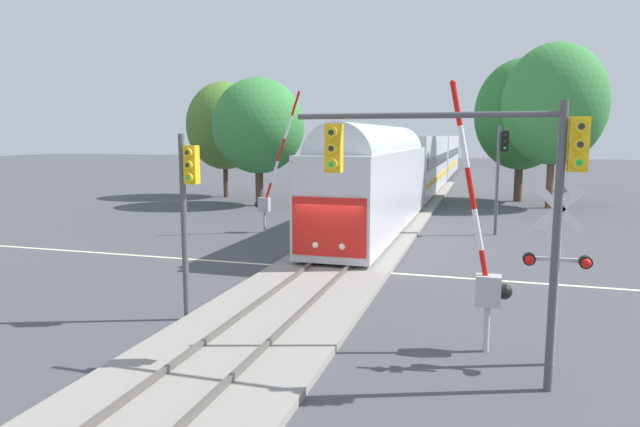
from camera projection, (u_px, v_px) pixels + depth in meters
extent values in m
plane|color=#47474C|center=(333.00, 269.00, 20.87)|extent=(220.00, 220.00, 0.00)
cube|color=beige|center=(333.00, 269.00, 20.87)|extent=(44.00, 0.20, 0.01)
cube|color=gray|center=(333.00, 267.00, 20.86)|extent=(4.40, 80.00, 0.18)
cube|color=#56514C|center=(315.00, 261.00, 21.04)|extent=(0.10, 80.00, 0.14)
cube|color=#56514C|center=(352.00, 264.00, 20.64)|extent=(0.10, 80.00, 0.14)
cube|color=silver|center=(376.00, 189.00, 28.37)|extent=(3.00, 17.59, 3.90)
cube|color=red|center=(329.00, 227.00, 20.08)|extent=(2.76, 0.08, 2.15)
cylinder|color=silver|center=(376.00, 153.00, 28.12)|extent=(2.76, 15.83, 2.76)
sphere|color=#F4F2CC|center=(315.00, 245.00, 20.31)|extent=(0.24, 0.24, 0.24)
sphere|color=#F4F2CC|center=(342.00, 247.00, 20.02)|extent=(0.24, 0.24, 0.24)
cube|color=silver|center=(421.00, 163.00, 47.69)|extent=(3.00, 21.40, 4.60)
cube|color=black|center=(439.00, 160.00, 47.22)|extent=(0.04, 19.26, 0.90)
cube|color=gold|center=(439.00, 177.00, 47.42)|extent=(0.04, 19.69, 0.36)
cube|color=silver|center=(441.00, 155.00, 68.87)|extent=(3.00, 21.40, 4.60)
cube|color=black|center=(454.00, 152.00, 68.40)|extent=(0.04, 19.26, 0.90)
cube|color=gold|center=(454.00, 164.00, 68.60)|extent=(0.04, 19.69, 0.36)
cylinder|color=#B7B7BC|center=(486.00, 328.00, 12.84)|extent=(0.14, 0.14, 1.10)
cube|color=#B7B7BC|center=(488.00, 290.00, 12.72)|extent=(0.56, 0.40, 0.70)
sphere|color=black|center=(504.00, 292.00, 12.62)|extent=(0.36, 0.36, 0.36)
cylinder|color=red|center=(485.00, 270.00, 12.68)|extent=(0.30, 0.12, 0.95)
cylinder|color=white|center=(478.00, 229.00, 12.61)|extent=(0.30, 0.12, 0.95)
cylinder|color=red|center=(471.00, 188.00, 12.53)|extent=(0.30, 0.12, 0.95)
cylinder|color=white|center=(464.00, 147.00, 12.46)|extent=(0.30, 0.12, 0.95)
cylinder|color=red|center=(456.00, 104.00, 12.38)|extent=(0.30, 0.12, 0.95)
sphere|color=red|center=(453.00, 83.00, 12.34)|extent=(0.14, 0.14, 0.14)
cylinder|color=#B2B2B7|center=(555.00, 280.00, 11.90)|extent=(0.14, 0.14, 3.77)
cube|color=white|center=(560.00, 209.00, 11.67)|extent=(0.98, 0.05, 0.98)
cube|color=white|center=(560.00, 209.00, 11.67)|extent=(0.98, 0.05, 0.98)
cube|color=#B2B2B7|center=(556.00, 259.00, 11.84)|extent=(1.10, 0.08, 0.08)
cylinder|color=black|center=(529.00, 259.00, 11.90)|extent=(0.26, 0.18, 0.26)
cylinder|color=black|center=(586.00, 262.00, 11.59)|extent=(0.26, 0.18, 0.26)
sphere|color=red|center=(529.00, 260.00, 11.81)|extent=(0.20, 0.20, 0.20)
sphere|color=red|center=(586.00, 263.00, 11.50)|extent=(0.20, 0.20, 0.20)
cone|color=black|center=(561.00, 186.00, 11.63)|extent=(0.28, 0.28, 0.22)
cylinder|color=#B7B7BC|center=(265.00, 222.00, 28.75)|extent=(0.14, 0.14, 1.10)
cube|color=#B7B7BC|center=(264.00, 204.00, 28.63)|extent=(0.56, 0.40, 0.70)
sphere|color=black|center=(258.00, 204.00, 28.73)|extent=(0.36, 0.36, 0.36)
cylinder|color=red|center=(268.00, 194.00, 28.50)|extent=(0.50, 0.12, 1.16)
cylinder|color=white|center=(274.00, 172.00, 28.23)|extent=(0.50, 0.12, 1.16)
cylinder|color=red|center=(281.00, 150.00, 27.97)|extent=(0.50, 0.12, 1.16)
cylinder|color=white|center=(288.00, 127.00, 27.71)|extent=(0.50, 0.12, 1.16)
cylinder|color=red|center=(295.00, 104.00, 27.45)|extent=(0.50, 0.12, 1.16)
sphere|color=red|center=(299.00, 92.00, 27.32)|extent=(0.14, 0.14, 0.14)
cylinder|color=#4C4C51|center=(555.00, 250.00, 10.55)|extent=(0.16, 0.16, 5.58)
cube|color=gold|center=(578.00, 144.00, 10.20)|extent=(0.34, 0.26, 1.00)
sphere|color=#262626|center=(581.00, 126.00, 10.01)|extent=(0.20, 0.20, 0.20)
cylinder|color=gold|center=(581.00, 126.00, 9.98)|extent=(0.24, 0.10, 0.24)
sphere|color=#262626|center=(580.00, 144.00, 10.05)|extent=(0.20, 0.20, 0.20)
cylinder|color=gold|center=(580.00, 144.00, 10.02)|extent=(0.24, 0.10, 0.24)
sphere|color=green|center=(579.00, 162.00, 10.10)|extent=(0.20, 0.20, 0.20)
cylinder|color=gold|center=(579.00, 162.00, 10.07)|extent=(0.24, 0.10, 0.24)
cylinder|color=#4C4C51|center=(422.00, 115.00, 10.92)|extent=(5.11, 0.12, 0.12)
cube|color=gold|center=(334.00, 148.00, 11.51)|extent=(0.34, 0.26, 1.00)
sphere|color=#262626|center=(332.00, 133.00, 11.33)|extent=(0.20, 0.20, 0.20)
cylinder|color=gold|center=(332.00, 133.00, 11.30)|extent=(0.24, 0.10, 0.24)
sphere|color=#262626|center=(332.00, 148.00, 11.37)|extent=(0.20, 0.20, 0.20)
cylinder|color=gold|center=(332.00, 148.00, 11.34)|extent=(0.24, 0.10, 0.24)
sphere|color=green|center=(332.00, 164.00, 11.41)|extent=(0.20, 0.20, 0.20)
cylinder|color=gold|center=(332.00, 164.00, 11.38)|extent=(0.24, 0.10, 0.24)
cylinder|color=#4C4C51|center=(184.00, 229.00, 14.81)|extent=(0.16, 0.16, 4.99)
cube|color=gold|center=(192.00, 165.00, 14.49)|extent=(0.34, 0.26, 1.00)
sphere|color=#262626|center=(188.00, 153.00, 14.31)|extent=(0.20, 0.20, 0.20)
cylinder|color=gold|center=(188.00, 153.00, 14.28)|extent=(0.24, 0.10, 0.24)
sphere|color=#262626|center=(189.00, 165.00, 14.35)|extent=(0.20, 0.20, 0.20)
cylinder|color=gold|center=(188.00, 165.00, 14.32)|extent=(0.24, 0.10, 0.24)
sphere|color=green|center=(189.00, 177.00, 14.40)|extent=(0.20, 0.20, 0.20)
cylinder|color=gold|center=(188.00, 178.00, 14.37)|extent=(0.24, 0.10, 0.24)
cylinder|color=#4C4C51|center=(497.00, 181.00, 27.69)|extent=(0.16, 0.16, 5.47)
cube|color=black|center=(505.00, 141.00, 27.34)|extent=(0.34, 0.26, 1.00)
sphere|color=#262626|center=(505.00, 135.00, 27.16)|extent=(0.20, 0.20, 0.20)
cylinder|color=black|center=(505.00, 135.00, 27.13)|extent=(0.24, 0.10, 0.24)
sphere|color=#262626|center=(505.00, 141.00, 27.20)|extent=(0.20, 0.20, 0.20)
cylinder|color=black|center=(505.00, 141.00, 27.17)|extent=(0.24, 0.10, 0.24)
sphere|color=green|center=(505.00, 148.00, 27.24)|extent=(0.20, 0.20, 0.20)
cylinder|color=black|center=(505.00, 148.00, 27.22)|extent=(0.24, 0.10, 0.24)
cylinder|color=brown|center=(550.00, 179.00, 38.27)|extent=(0.48, 0.48, 4.00)
ellipsoid|color=#38843D|center=(554.00, 104.00, 37.57)|extent=(6.85, 6.85, 8.14)
cylinder|color=#4C3828|center=(226.00, 178.00, 45.29)|extent=(0.38, 0.38, 3.12)
ellipsoid|color=#4C7A2D|center=(224.00, 126.00, 44.71)|extent=(6.03, 6.03, 6.96)
cylinder|color=#4C3828|center=(518.00, 179.00, 42.26)|extent=(0.60, 0.60, 3.43)
ellipsoid|color=#2D7533|center=(522.00, 114.00, 41.59)|extent=(6.85, 6.85, 8.23)
cylinder|color=#4C3828|center=(259.00, 184.00, 39.65)|extent=(0.56, 0.56, 3.13)
ellipsoid|color=#38843D|center=(258.00, 126.00, 39.09)|extent=(6.41, 6.41, 6.66)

